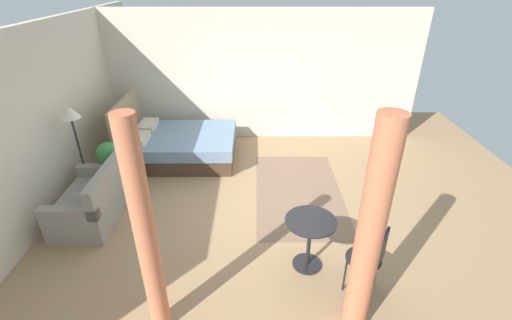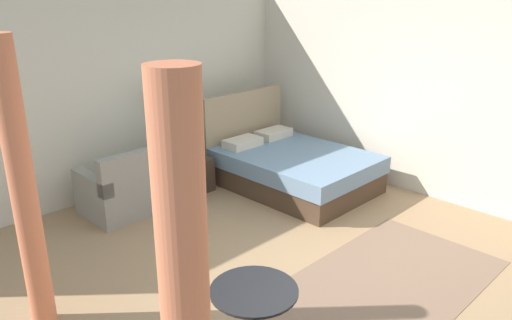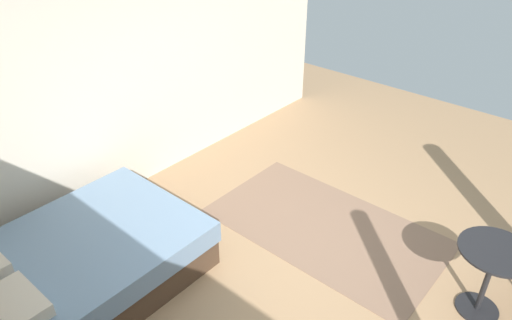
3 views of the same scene
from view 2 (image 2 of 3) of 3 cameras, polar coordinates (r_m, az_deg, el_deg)
name	(u,v)px [view 2 (image 2 of 3)]	position (r m, az deg, el deg)	size (l,w,h in m)	color
ground_plane	(321,270)	(5.26, 7.44, -12.41)	(8.21, 9.68, 0.02)	#9E7A56
wall_back	(134,90)	(7.13, -13.88, 7.78)	(8.21, 0.12, 2.76)	beige
wall_right	(452,98)	(6.89, 21.52, 6.60)	(0.12, 6.68, 2.76)	beige
area_rug	(384,284)	(5.14, 14.45, -13.57)	(2.58, 1.46, 0.01)	#7F604C
bed	(291,167)	(7.13, 4.08, -0.76)	(1.58, 2.13, 1.25)	#473323
couch	(138,187)	(6.59, -13.41, -2.99)	(1.31, 0.80, 0.87)	gray
nightstand	(192,175)	(7.01, -7.35, -1.72)	(0.49, 0.43, 0.48)	#38281E
potted_plant	(184,143)	(6.81, -8.30, 1.89)	(0.36, 0.36, 0.44)	brown
vase	(200,150)	(6.92, -6.44, 1.14)	(0.13, 0.13, 0.22)	silver
floor_lamp	(158,97)	(6.92, -11.15, 7.11)	(0.30, 0.30, 1.58)	#2D2D33
balcony_table	(254,316)	(3.75, -0.23, -17.42)	(0.63, 0.63, 0.72)	black
curtain_left	(185,307)	(2.63, -8.11, -16.34)	(0.25, 0.25, 2.43)	#D1704C
curtain_right	(24,192)	(4.30, -25.13, -3.36)	(0.20, 0.20, 2.43)	#D1704C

